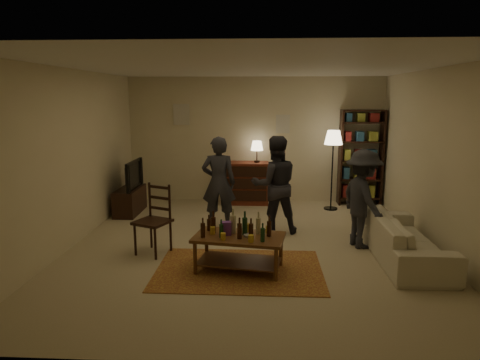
# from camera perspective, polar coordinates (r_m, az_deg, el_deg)

# --- Properties ---
(floor) EXTENTS (6.00, 6.00, 0.00)m
(floor) POSITION_cam_1_polar(r_m,az_deg,el_deg) (6.71, 1.39, -8.79)
(floor) COLOR #C6B793
(floor) RESTS_ON ground
(room_shell) EXTENTS (6.00, 6.00, 6.00)m
(room_shell) POSITION_cam_1_polar(r_m,az_deg,el_deg) (9.34, -2.01, 8.19)
(room_shell) COLOR beige
(room_shell) RESTS_ON ground
(rug) EXTENTS (2.20, 1.50, 0.01)m
(rug) POSITION_cam_1_polar(r_m,az_deg,el_deg) (5.83, -0.12, -11.87)
(rug) COLOR maroon
(rug) RESTS_ON ground
(coffee_table) EXTENTS (1.26, 0.82, 0.82)m
(coffee_table) POSITION_cam_1_polar(r_m,az_deg,el_deg) (5.69, -0.22, -8.00)
(coffee_table) COLOR brown
(coffee_table) RESTS_ON ground
(dining_chair) EXTENTS (0.59, 0.59, 1.04)m
(dining_chair) POSITION_cam_1_polar(r_m,az_deg,el_deg) (6.42, -11.25, -4.78)
(dining_chair) COLOR black
(dining_chair) RESTS_ON ground
(tv_stand) EXTENTS (0.40, 1.00, 1.06)m
(tv_stand) POSITION_cam_1_polar(r_m,az_deg,el_deg) (8.73, -14.47, -1.83)
(tv_stand) COLOR black
(tv_stand) RESTS_ON ground
(dresser) EXTENTS (1.00, 0.50, 1.36)m
(dresser) POSITION_cam_1_polar(r_m,az_deg,el_deg) (9.21, 0.73, -0.24)
(dresser) COLOR maroon
(dresser) RESTS_ON ground
(bookshelf) EXTENTS (0.90, 0.34, 2.02)m
(bookshelf) POSITION_cam_1_polar(r_m,az_deg,el_deg) (9.40, 15.79, 3.02)
(bookshelf) COLOR black
(bookshelf) RESTS_ON ground
(floor_lamp) EXTENTS (0.36, 0.36, 1.62)m
(floor_lamp) POSITION_cam_1_polar(r_m,az_deg,el_deg) (8.78, 12.33, 4.85)
(floor_lamp) COLOR black
(floor_lamp) RESTS_ON ground
(sofa) EXTENTS (0.81, 2.08, 0.61)m
(sofa) POSITION_cam_1_polar(r_m,az_deg,el_deg) (6.55, 21.07, -7.25)
(sofa) COLOR beige
(sofa) RESTS_ON ground
(person_left) EXTENTS (0.60, 0.41, 1.62)m
(person_left) POSITION_cam_1_polar(r_m,az_deg,el_deg) (7.43, -2.85, -0.38)
(person_left) COLOR #282830
(person_left) RESTS_ON ground
(person_right) EXTENTS (0.90, 0.76, 1.65)m
(person_right) POSITION_cam_1_polar(r_m,az_deg,el_deg) (7.19, 4.66, -0.66)
(person_right) COLOR #27262E
(person_right) RESTS_ON ground
(person_by_sofa) EXTENTS (0.82, 1.10, 1.51)m
(person_by_sofa) POSITION_cam_1_polar(r_m,az_deg,el_deg) (6.74, 16.05, -2.45)
(person_by_sofa) COLOR #282930
(person_by_sofa) RESTS_ON ground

